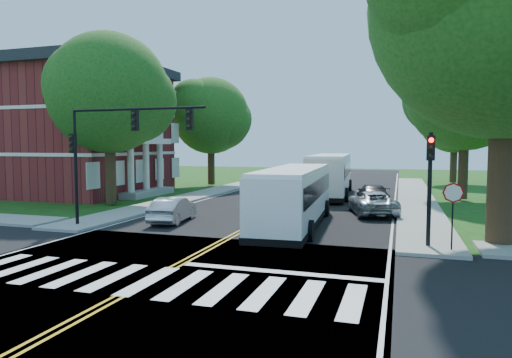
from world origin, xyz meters
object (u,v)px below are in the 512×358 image
at_px(bus_follow, 330,174).
at_px(hatchback, 173,210).
at_px(suv, 372,203).
at_px(signal_ne, 430,174).
at_px(bus_lead, 294,195).
at_px(dark_sedan, 373,194).
at_px(signal_nw, 115,139).

distance_m(bus_follow, hatchback, 16.55).
bearing_deg(suv, signal_ne, 92.19).
bearing_deg(bus_lead, dark_sedan, -110.85).
relative_size(signal_ne, bus_follow, 0.34).
relative_size(bus_follow, hatchback, 3.20).
xyz_separation_m(bus_lead, hatchback, (-6.36, -0.77, -0.88)).
xyz_separation_m(hatchback, suv, (9.85, 5.93, 0.03)).
xyz_separation_m(bus_follow, hatchback, (-6.03, -15.38, -1.08)).
xyz_separation_m(signal_nw, hatchback, (1.59, 2.70, -3.70)).
xyz_separation_m(signal_ne, bus_lead, (-6.11, 3.45, -1.41)).
bearing_deg(dark_sedan, bus_follow, -59.98).
distance_m(signal_nw, bus_lead, 9.12).
relative_size(bus_follow, dark_sedan, 2.72).
xyz_separation_m(signal_ne, bus_follow, (-6.44, 18.07, -1.21)).
relative_size(bus_lead, suv, 2.30).
distance_m(signal_ne, bus_follow, 19.22).
bearing_deg(dark_sedan, bus_lead, 63.09).
bearing_deg(signal_ne, dark_sedan, 101.81).
bearing_deg(signal_ne, suv, 106.91).
relative_size(bus_lead, hatchback, 2.84).
relative_size(signal_nw, bus_follow, 0.55).
height_order(signal_nw, bus_follow, signal_nw).
bearing_deg(bus_follow, dark_sedan, 125.42).
xyz_separation_m(bus_lead, bus_follow, (-0.33, 14.61, 0.20)).
bearing_deg(bus_follow, signal_nw, 63.18).
bearing_deg(signal_ne, signal_nw, -179.95).
bearing_deg(bus_follow, suv, 108.05).
relative_size(hatchback, suv, 0.81).
distance_m(bus_follow, suv, 10.25).
bearing_deg(signal_nw, bus_lead, 23.56).
relative_size(signal_nw, signal_ne, 1.62).
bearing_deg(suv, signal_nw, 22.31).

